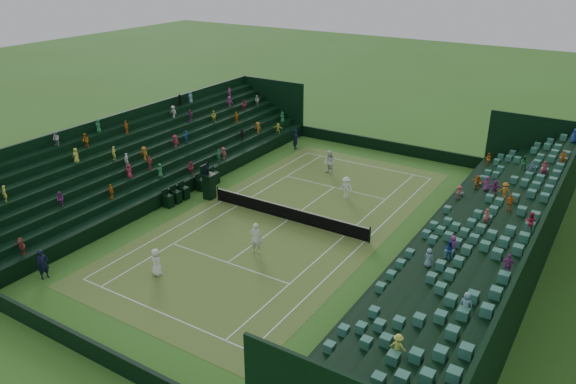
% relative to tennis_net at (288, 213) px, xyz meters
% --- Properties ---
extents(ground, '(160.00, 160.00, 0.00)m').
position_rel_tennis_net_xyz_m(ground, '(0.00, 0.00, -0.53)').
color(ground, '#386B22').
rests_on(ground, ground).
extents(court_surface, '(12.97, 26.77, 0.01)m').
position_rel_tennis_net_xyz_m(court_surface, '(0.00, 0.00, -0.52)').
color(court_surface, '#3D7E2A').
rests_on(court_surface, ground).
extents(perimeter_wall_north, '(17.17, 0.20, 1.00)m').
position_rel_tennis_net_xyz_m(perimeter_wall_north, '(0.00, 15.88, -0.03)').
color(perimeter_wall_north, black).
rests_on(perimeter_wall_north, ground).
extents(perimeter_wall_south, '(17.17, 0.20, 1.00)m').
position_rel_tennis_net_xyz_m(perimeter_wall_south, '(0.00, -15.88, -0.03)').
color(perimeter_wall_south, black).
rests_on(perimeter_wall_south, ground).
extents(perimeter_wall_east, '(0.20, 31.77, 1.00)m').
position_rel_tennis_net_xyz_m(perimeter_wall_east, '(8.48, 0.00, -0.03)').
color(perimeter_wall_east, black).
rests_on(perimeter_wall_east, ground).
extents(perimeter_wall_west, '(0.20, 31.77, 1.00)m').
position_rel_tennis_net_xyz_m(perimeter_wall_west, '(-8.48, 0.00, -0.03)').
color(perimeter_wall_west, black).
rests_on(perimeter_wall_west, ground).
extents(north_grandstand, '(6.60, 32.00, 4.90)m').
position_rel_tennis_net_xyz_m(north_grandstand, '(12.66, 0.00, 1.02)').
color(north_grandstand, black).
rests_on(north_grandstand, ground).
extents(south_grandstand, '(6.60, 32.00, 4.90)m').
position_rel_tennis_net_xyz_m(south_grandstand, '(-12.66, 0.00, 1.02)').
color(south_grandstand, black).
rests_on(south_grandstand, ground).
extents(tennis_net, '(11.67, 0.10, 1.06)m').
position_rel_tennis_net_xyz_m(tennis_net, '(0.00, 0.00, 0.00)').
color(tennis_net, black).
rests_on(tennis_net, ground).
extents(umpire_chair, '(0.87, 0.87, 2.75)m').
position_rel_tennis_net_xyz_m(umpire_chair, '(-6.55, -0.01, 0.65)').
color(umpire_chair, black).
rests_on(umpire_chair, ground).
extents(courtside_chairs, '(0.58, 5.55, 1.26)m').
position_rel_tennis_net_xyz_m(courtside_chairs, '(-8.00, -0.12, -0.05)').
color(courtside_chairs, black).
rests_on(courtside_chairs, ground).
extents(player_near_west, '(0.86, 0.66, 1.58)m').
position_rel_tennis_net_xyz_m(player_near_west, '(-2.46, -9.43, 0.26)').
color(player_near_west, white).
rests_on(player_near_west, ground).
extents(player_near_east, '(0.81, 0.65, 1.92)m').
position_rel_tennis_net_xyz_m(player_near_east, '(0.70, -4.59, 0.44)').
color(player_near_east, white).
rests_on(player_near_east, ground).
extents(player_far_west, '(1.15, 1.04, 1.94)m').
position_rel_tennis_net_xyz_m(player_far_west, '(-1.57, 8.57, 0.44)').
color(player_far_west, white).
rests_on(player_far_west, ground).
extents(player_far_east, '(1.08, 0.69, 1.60)m').
position_rel_tennis_net_xyz_m(player_far_east, '(1.59, 5.16, 0.27)').
color(player_far_east, white).
rests_on(player_far_east, ground).
extents(line_judge_north, '(0.62, 0.77, 1.85)m').
position_rel_tennis_net_xyz_m(line_judge_north, '(-6.92, 12.29, 0.40)').
color(line_judge_north, black).
rests_on(line_judge_north, ground).
extents(line_judge_south, '(0.52, 0.69, 1.69)m').
position_rel_tennis_net_xyz_m(line_judge_south, '(-7.33, -12.85, 0.32)').
color(line_judge_south, black).
rests_on(line_judge_south, ground).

